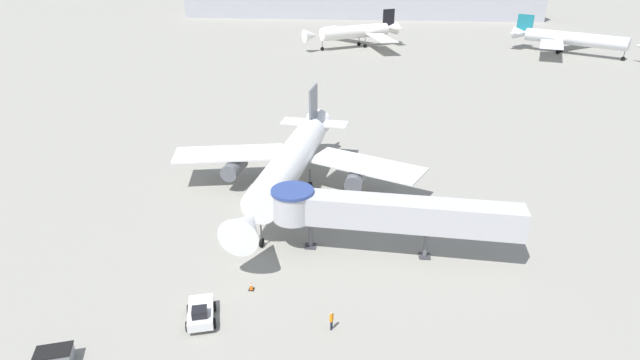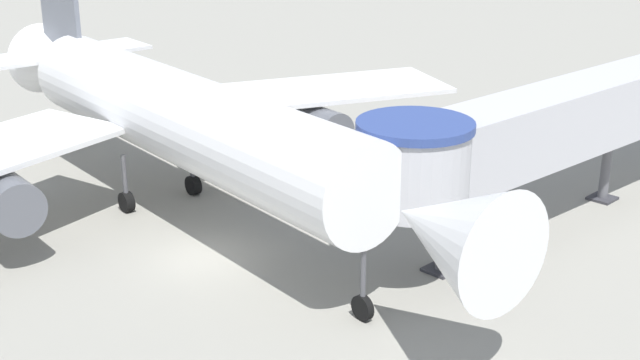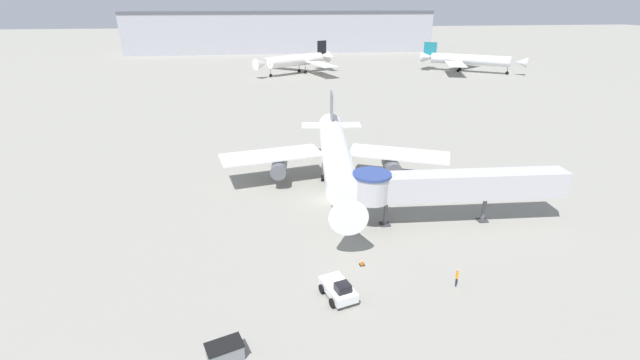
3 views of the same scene
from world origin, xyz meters
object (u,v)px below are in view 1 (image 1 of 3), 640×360
(ground_crew_marshaller, at_px, (332,319))
(traffic_cone_starboard_wing, at_px, (392,196))
(background_jet_teal_tail, at_px, (572,39))
(service_container_gray, at_px, (55,357))
(main_airplane, at_px, (292,161))
(pushback_tug_white, at_px, (201,313))
(jet_bridge, at_px, (378,212))
(background_jet_black_tail, at_px, (357,32))
(traffic_cone_near_nose, at_px, (251,286))

(ground_crew_marshaller, bearing_deg, traffic_cone_starboard_wing, 9.91)
(ground_crew_marshaller, height_order, background_jet_teal_tail, background_jet_teal_tail)
(service_container_gray, height_order, traffic_cone_starboard_wing, service_container_gray)
(main_airplane, distance_m, pushback_tug_white, 23.38)
(jet_bridge, xyz_separation_m, background_jet_black_tail, (-5.08, 109.55, 0.02))
(main_airplane, distance_m, background_jet_black_tail, 98.07)
(traffic_cone_near_nose, xyz_separation_m, ground_crew_marshaller, (7.28, -4.29, 0.61))
(background_jet_teal_tail, bearing_deg, service_container_gray, -176.60)
(background_jet_teal_tail, bearing_deg, ground_crew_marshaller, -170.65)
(traffic_cone_near_nose, distance_m, background_jet_teal_tail, 128.93)
(ground_crew_marshaller, relative_size, background_jet_teal_tail, 0.05)
(jet_bridge, distance_m, background_jet_black_tail, 109.67)
(traffic_cone_near_nose, distance_m, ground_crew_marshaller, 8.47)
(service_container_gray, bearing_deg, pushback_tug_white, 30.99)
(main_airplane, distance_m, jet_bridge, 15.24)
(traffic_cone_near_nose, distance_m, background_jet_black_tail, 116.63)
(service_container_gray, xyz_separation_m, traffic_cone_near_nose, (11.99, 9.67, -0.24))
(service_container_gray, bearing_deg, background_jet_black_tail, 82.01)
(traffic_cone_starboard_wing, bearing_deg, pushback_tug_white, -124.77)
(pushback_tug_white, relative_size, traffic_cone_starboard_wing, 5.53)
(traffic_cone_starboard_wing, height_order, background_jet_teal_tail, background_jet_teal_tail)
(ground_crew_marshaller, height_order, background_jet_black_tail, background_jet_black_tail)
(traffic_cone_starboard_wing, distance_m, background_jet_teal_tail, 106.61)
(service_container_gray, bearing_deg, background_jet_teal_tail, 57.68)
(ground_crew_marshaller, bearing_deg, main_airplane, 39.07)
(ground_crew_marshaller, bearing_deg, service_container_gray, 129.02)
(main_airplane, height_order, background_jet_black_tail, main_airplane)
(ground_crew_marshaller, distance_m, background_jet_teal_tail, 129.24)
(main_airplane, relative_size, ground_crew_marshaller, 18.78)
(pushback_tug_white, xyz_separation_m, service_container_gray, (-8.93, -5.36, -0.18))
(pushback_tug_white, distance_m, background_jet_black_tail, 121.10)
(main_airplane, distance_m, traffic_cone_near_nose, 18.90)
(jet_bridge, distance_m, ground_crew_marshaller, 12.21)
(service_container_gray, distance_m, background_jet_black_tail, 127.38)
(jet_bridge, relative_size, ground_crew_marshaller, 13.68)
(background_jet_black_tail, bearing_deg, pushback_tug_white, -37.76)
(traffic_cone_near_nose, bearing_deg, traffic_cone_starboard_wing, 55.38)
(ground_crew_marshaller, bearing_deg, background_jet_teal_tail, -2.96)
(main_airplane, bearing_deg, background_jet_teal_tail, 62.37)
(ground_crew_marshaller, distance_m, background_jet_black_tail, 120.76)
(main_airplane, bearing_deg, traffic_cone_near_nose, -86.00)
(ground_crew_marshaller, bearing_deg, pushback_tug_white, 113.52)
(jet_bridge, bearing_deg, pushback_tug_white, -137.46)
(pushback_tug_white, distance_m, ground_crew_marshaller, 10.34)
(jet_bridge, relative_size, traffic_cone_starboard_wing, 32.03)
(jet_bridge, distance_m, background_jet_teal_tail, 117.67)
(traffic_cone_starboard_wing, relative_size, ground_crew_marshaller, 0.43)
(service_container_gray, height_order, background_jet_teal_tail, background_jet_teal_tail)
(traffic_cone_starboard_wing, distance_m, traffic_cone_near_nose, 22.42)
(pushback_tug_white, relative_size, traffic_cone_near_nose, 5.06)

